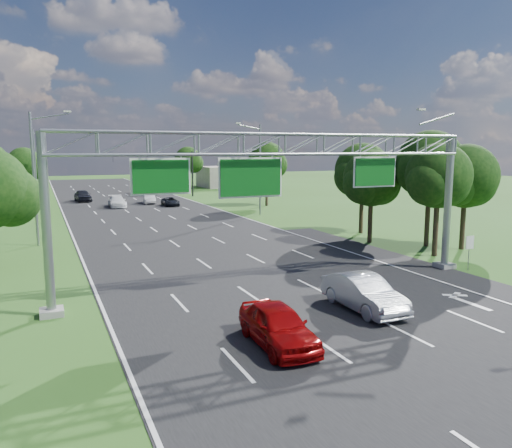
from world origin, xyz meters
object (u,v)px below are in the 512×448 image
sign_gantry (284,156)px  regulatory_sign (470,246)px  red_coupe (278,325)px  silver_sedan (364,293)px  traffic_signal (170,163)px  box_truck (157,184)px

sign_gantry → regulatory_sign: size_ratio=11.19×
red_coupe → silver_sedan: bearing=24.6°
regulatory_sign → silver_sedan: bearing=-159.9°
traffic_signal → red_coupe: 61.15m
regulatory_sign → traffic_signal: bearing=95.2°
sign_gantry → red_coupe: (-3.70, -7.02, -6.11)m
regulatory_sign → traffic_signal: 54.37m
sign_gantry → silver_sedan: size_ratio=4.87×
sign_gantry → silver_sedan: bearing=-70.5°
sign_gantry → red_coupe: size_ratio=5.14×
regulatory_sign → silver_sedan: (-10.37, -3.79, -0.71)m
traffic_signal → box_truck: 10.33m
sign_gantry → red_coupe: sign_gantry is taller
sign_gantry → traffic_signal: 53.51m
sign_gantry → regulatory_sign: (12.07, -1.02, -5.38)m
regulatory_sign → sign_gantry: bearing=175.2°
red_coupe → silver_sedan: size_ratio=0.95×
sign_gantry → regulatory_sign: 13.25m
sign_gantry → traffic_signal: size_ratio=1.92×
traffic_signal → silver_sedan: size_ratio=2.53×
sign_gantry → silver_sedan: sign_gantry is taller
sign_gantry → box_truck: bearing=83.5°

